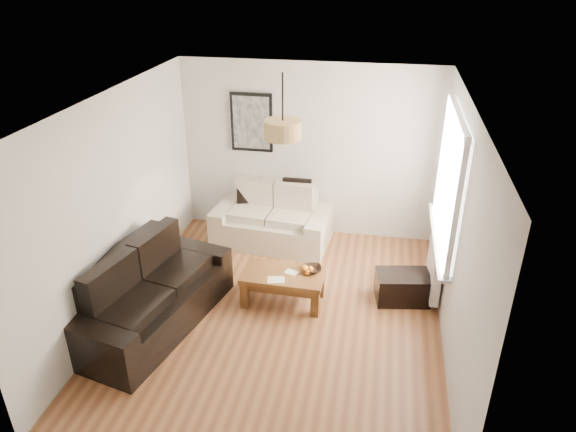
% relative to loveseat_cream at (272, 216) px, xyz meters
% --- Properties ---
extents(floor, '(4.50, 4.50, 0.00)m').
position_rel_loveseat_cream_xyz_m(floor, '(0.47, -1.78, -0.42)').
color(floor, brown).
rests_on(floor, ground).
extents(ceiling, '(3.80, 4.50, 0.00)m').
position_rel_loveseat_cream_xyz_m(ceiling, '(0.47, -1.78, 2.18)').
color(ceiling, white).
rests_on(ceiling, floor).
extents(wall_back, '(3.80, 0.04, 2.60)m').
position_rel_loveseat_cream_xyz_m(wall_back, '(0.47, 0.47, 0.88)').
color(wall_back, silver).
rests_on(wall_back, floor).
extents(wall_front, '(3.80, 0.04, 2.60)m').
position_rel_loveseat_cream_xyz_m(wall_front, '(0.47, -4.03, 0.88)').
color(wall_front, silver).
rests_on(wall_front, floor).
extents(wall_left, '(0.04, 4.50, 2.60)m').
position_rel_loveseat_cream_xyz_m(wall_left, '(-1.43, -1.78, 0.88)').
color(wall_left, silver).
rests_on(wall_left, floor).
extents(wall_right, '(0.04, 4.50, 2.60)m').
position_rel_loveseat_cream_xyz_m(wall_right, '(2.37, -1.78, 0.88)').
color(wall_right, silver).
rests_on(wall_right, floor).
extents(window_bay, '(0.14, 1.90, 1.60)m').
position_rel_loveseat_cream_xyz_m(window_bay, '(2.33, -0.98, 1.18)').
color(window_bay, white).
rests_on(window_bay, wall_right).
extents(radiator, '(0.10, 0.90, 0.52)m').
position_rel_loveseat_cream_xyz_m(radiator, '(2.29, -0.98, -0.04)').
color(radiator, white).
rests_on(radiator, wall_right).
extents(poster, '(0.62, 0.04, 0.87)m').
position_rel_loveseat_cream_xyz_m(poster, '(-0.38, 0.44, 1.28)').
color(poster, black).
rests_on(poster, wall_back).
extents(pendant_shade, '(0.40, 0.40, 0.20)m').
position_rel_loveseat_cream_xyz_m(pendant_shade, '(0.47, -1.48, 1.81)').
color(pendant_shade, tan).
rests_on(pendant_shade, ceiling).
extents(loveseat_cream, '(1.77, 1.07, 0.84)m').
position_rel_loveseat_cream_xyz_m(loveseat_cream, '(0.00, 0.00, 0.00)').
color(loveseat_cream, beige).
rests_on(loveseat_cream, floor).
extents(sofa_leather, '(1.45, 2.24, 0.89)m').
position_rel_loveseat_cream_xyz_m(sofa_leather, '(-0.96, -2.18, 0.03)').
color(sofa_leather, black).
rests_on(sofa_leather, floor).
extents(coffee_table, '(1.01, 0.57, 0.41)m').
position_rel_loveseat_cream_xyz_m(coffee_table, '(0.46, -1.47, -0.22)').
color(coffee_table, brown).
rests_on(coffee_table, floor).
extents(ottoman, '(0.71, 0.52, 0.37)m').
position_rel_loveseat_cream_xyz_m(ottoman, '(1.92, -1.17, -0.23)').
color(ottoman, black).
rests_on(ottoman, floor).
extents(cushion_left, '(0.39, 0.20, 0.37)m').
position_rel_loveseat_cream_xyz_m(cushion_left, '(-0.39, 0.20, 0.30)').
color(cushion_left, black).
rests_on(cushion_left, loveseat_cream).
extents(cushion_right, '(0.42, 0.14, 0.42)m').
position_rel_loveseat_cream_xyz_m(cushion_right, '(0.33, 0.20, 0.32)').
color(cushion_right, black).
rests_on(cushion_right, loveseat_cream).
extents(fruit_bowl, '(0.29, 0.29, 0.06)m').
position_rel_loveseat_cream_xyz_m(fruit_bowl, '(0.80, -1.36, 0.02)').
color(fruit_bowl, black).
rests_on(fruit_bowl, coffee_table).
extents(orange_a, '(0.06, 0.06, 0.06)m').
position_rel_loveseat_cream_xyz_m(orange_a, '(0.76, -1.46, 0.03)').
color(orange_a, orange).
rests_on(orange_a, fruit_bowl).
extents(orange_b, '(0.09, 0.09, 0.07)m').
position_rel_loveseat_cream_xyz_m(orange_b, '(0.79, -1.38, 0.03)').
color(orange_b, orange).
rests_on(orange_b, fruit_bowl).
extents(orange_c, '(0.10, 0.10, 0.09)m').
position_rel_loveseat_cream_xyz_m(orange_c, '(0.72, -1.38, 0.03)').
color(orange_c, orange).
rests_on(orange_c, fruit_bowl).
extents(papers, '(0.23, 0.18, 0.01)m').
position_rel_loveseat_cream_xyz_m(papers, '(0.41, -1.63, -0.01)').
color(papers, silver).
rests_on(papers, coffee_table).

